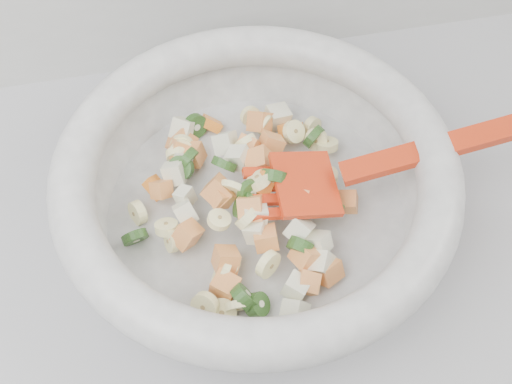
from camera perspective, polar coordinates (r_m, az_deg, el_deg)
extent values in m
cylinder|color=silver|center=(0.66, 0.00, -1.95)|extent=(0.31, 0.31, 0.02)
torus|color=silver|center=(0.60, 0.00, 1.90)|extent=(0.38, 0.38, 0.04)
cylinder|color=#FEFFAA|center=(0.59, -4.55, -10.03)|extent=(0.03, 0.03, 0.04)
cylinder|color=#FEFFAA|center=(0.63, 5.65, 0.28)|extent=(0.02, 0.04, 0.04)
cylinder|color=#FEFFAA|center=(0.66, -0.94, 4.49)|extent=(0.03, 0.02, 0.03)
cylinder|color=#FEFFAA|center=(0.60, -3.29, -2.47)|extent=(0.03, 0.03, 0.01)
cylinder|color=#FEFFAA|center=(0.58, 3.94, -10.49)|extent=(0.03, 0.03, 0.03)
cylinder|color=#FEFFAA|center=(0.65, 6.30, 1.42)|extent=(0.03, 0.03, 0.01)
cylinder|color=#FEFFAA|center=(0.59, -3.06, -10.73)|extent=(0.04, 0.04, 0.02)
cylinder|color=#FEFFAA|center=(0.61, 0.25, 1.05)|extent=(0.03, 0.03, 0.03)
cylinder|color=#FEFFAA|center=(0.58, -1.62, -10.05)|extent=(0.03, 0.02, 0.03)
cylinder|color=#FEFFAA|center=(0.71, 4.99, 5.79)|extent=(0.03, 0.02, 0.03)
cylinder|color=#FEFFAA|center=(0.59, -0.81, -2.28)|extent=(0.03, 0.03, 0.03)
cylinder|color=#FEFFAA|center=(0.59, -3.06, -7.02)|extent=(0.03, 0.03, 0.03)
cylinder|color=#FEFFAA|center=(0.59, 1.09, -6.45)|extent=(0.03, 0.03, 0.04)
cylinder|color=#FEFFAA|center=(0.60, -2.56, -6.33)|extent=(0.03, 0.03, 0.03)
cylinder|color=#FEFFAA|center=(0.61, -7.56, -4.33)|extent=(0.02, 0.03, 0.03)
cylinder|color=#FEFFAA|center=(0.61, -2.05, 0.33)|extent=(0.03, 0.03, 0.03)
cylinder|color=#FEFFAA|center=(0.68, 3.39, 5.37)|extent=(0.03, 0.03, 0.03)
cylinder|color=#FEFFAA|center=(0.65, -10.47, -1.82)|extent=(0.02, 0.04, 0.03)
cylinder|color=#FEFFAA|center=(0.69, 0.75, 6.06)|extent=(0.02, 0.03, 0.03)
cylinder|color=#FEFFAA|center=(0.62, -7.96, -3.13)|extent=(0.03, 0.03, 0.02)
cylinder|color=#FEFFAA|center=(0.71, -0.49, 6.75)|extent=(0.03, 0.02, 0.03)
cylinder|color=#FEFFAA|center=(0.68, 5.37, 4.66)|extent=(0.03, 0.02, 0.03)
cylinder|color=#FEFFAA|center=(0.69, 6.31, 4.20)|extent=(0.03, 0.03, 0.02)
cylinder|color=#FEFFAA|center=(0.68, -6.60, 3.62)|extent=(0.03, 0.02, 0.03)
cylinder|color=#FEFFAA|center=(0.68, -7.00, 3.31)|extent=(0.03, 0.01, 0.03)
cylinder|color=#FEFFAA|center=(0.68, -6.60, 4.06)|extent=(0.03, 0.02, 0.03)
cube|color=#FFAF50|center=(0.69, -6.61, 4.35)|extent=(0.04, 0.03, 0.04)
cube|color=#FFAF50|center=(0.67, -5.67, 3.33)|extent=(0.03, 0.03, 0.03)
cube|color=#FFAF50|center=(0.61, -6.14, -3.80)|extent=(0.04, 0.03, 0.03)
cube|color=#FFAF50|center=(0.65, -8.41, 0.22)|extent=(0.02, 0.03, 0.03)
cube|color=#FFAF50|center=(0.59, -2.79, -8.36)|extent=(0.03, 0.03, 0.03)
cube|color=#FFAF50|center=(0.63, 8.03, -0.88)|extent=(0.03, 0.03, 0.02)
cube|color=#FFAF50|center=(0.60, -2.68, -6.01)|extent=(0.03, 0.03, 0.03)
cube|color=#FFAF50|center=(0.60, -0.48, -1.47)|extent=(0.03, 0.03, 0.03)
cube|color=#FFAF50|center=(0.60, 4.48, -5.64)|extent=(0.03, 0.03, 0.03)
cube|color=#FFAF50|center=(0.69, 0.34, 6.24)|extent=(0.03, 0.04, 0.04)
cube|color=#FFAF50|center=(0.59, 0.88, -4.13)|extent=(0.03, 0.03, 0.03)
cube|color=#FFAF50|center=(0.61, -3.38, 0.08)|extent=(0.04, 0.04, 0.04)
cube|color=#FFAF50|center=(0.59, 4.57, -8.05)|extent=(0.03, 0.03, 0.03)
cube|color=#FFAF50|center=(0.67, 1.31, 4.18)|extent=(0.03, 0.03, 0.04)
cube|color=#FFAF50|center=(0.60, 6.40, -7.01)|extent=(0.03, 0.03, 0.03)
cube|color=#FFAF50|center=(0.61, -3.12, -0.40)|extent=(0.03, 0.02, 0.03)
cube|color=#FFAF50|center=(0.64, 0.34, 2.71)|extent=(0.03, 0.03, 0.03)
cube|color=#FFAF50|center=(0.61, 3.78, -0.71)|extent=(0.03, 0.04, 0.03)
cube|color=#FFAF50|center=(0.66, -0.69, 4.18)|extent=(0.03, 0.03, 0.02)
cube|color=#FFAF50|center=(0.68, -6.93, 3.69)|extent=(0.03, 0.03, 0.03)
cylinder|color=#418B2E|center=(0.62, 5.31, -0.02)|extent=(0.04, 0.03, 0.04)
cylinder|color=#418B2E|center=(0.68, 5.16, 4.91)|extent=(0.03, 0.03, 0.03)
cylinder|color=#418B2E|center=(0.66, -6.70, 2.11)|extent=(0.04, 0.03, 0.03)
cylinder|color=#418B2E|center=(0.59, 0.09, -9.99)|extent=(0.03, 0.03, 0.03)
cylinder|color=#418B2E|center=(0.63, -10.71, -3.96)|extent=(0.04, 0.02, 0.04)
cylinder|color=#418B2E|center=(0.63, -2.84, 2.50)|extent=(0.03, 0.03, 0.03)
cylinder|color=#418B2E|center=(0.58, -1.10, -9.33)|extent=(0.03, 0.03, 0.03)
cylinder|color=#418B2E|center=(0.60, -0.51, -0.04)|extent=(0.03, 0.03, 0.03)
cylinder|color=#418B2E|center=(0.70, -5.44, 5.84)|extent=(0.04, 0.03, 0.04)
cylinder|color=#418B2E|center=(0.66, -6.09, 2.96)|extent=(0.03, 0.03, 0.03)
cylinder|color=#418B2E|center=(0.60, -1.08, -1.15)|extent=(0.02, 0.04, 0.04)
cylinder|color=#418B2E|center=(0.59, 3.94, -4.83)|extent=(0.03, 0.03, 0.03)
cylinder|color=#418B2E|center=(0.62, 6.74, -1.33)|extent=(0.03, 0.03, 0.03)
cylinder|color=#418B2E|center=(0.61, 1.57, 1.32)|extent=(0.04, 0.03, 0.04)
cube|color=beige|center=(0.60, -0.13, -2.19)|extent=(0.03, 0.03, 0.03)
cube|color=beige|center=(0.64, -1.53, 3.05)|extent=(0.03, 0.03, 0.03)
cube|color=beige|center=(0.62, -6.30, -1.85)|extent=(0.02, 0.03, 0.03)
cube|color=beige|center=(0.67, -2.70, 4.35)|extent=(0.03, 0.04, 0.04)
cube|color=beige|center=(0.71, 1.91, 6.68)|extent=(0.03, 0.03, 0.03)
cube|color=beige|center=(0.63, -6.32, -0.42)|extent=(0.02, 0.03, 0.02)
cube|color=beige|center=(0.59, 3.59, -8.42)|extent=(0.03, 0.03, 0.03)
cube|color=beige|center=(0.65, -7.25, 1.66)|extent=(0.03, 0.03, 0.03)
cube|color=beige|center=(0.60, 3.88, -3.32)|extent=(0.03, 0.03, 0.03)
cube|color=beige|center=(0.58, 3.50, -10.47)|extent=(0.03, 0.03, 0.03)
cube|color=beige|center=(0.61, 5.50, -4.52)|extent=(0.03, 0.03, 0.03)
cube|color=beige|center=(0.60, 5.72, -6.35)|extent=(0.04, 0.03, 0.03)
cube|color=beige|center=(0.60, -0.01, -3.46)|extent=(0.03, 0.03, 0.03)
cube|color=beige|center=(0.70, -6.48, 5.57)|extent=(0.03, 0.04, 0.03)
cube|color=beige|center=(0.67, -6.54, 2.74)|extent=(0.02, 0.02, 0.03)
cube|color=orange|center=(0.70, 3.11, 5.52)|extent=(0.03, 0.03, 0.03)
cube|color=orange|center=(0.61, 0.79, 0.82)|extent=(0.03, 0.02, 0.03)
cube|color=orange|center=(0.71, -4.01, 6.05)|extent=(0.03, 0.02, 0.03)
cube|color=orange|center=(0.65, -8.87, 0.38)|extent=(0.03, 0.03, 0.03)
cube|color=red|center=(0.61, 4.43, 0.69)|extent=(0.06, 0.07, 0.02)
cube|color=red|center=(0.62, 0.19, 1.73)|extent=(0.03, 0.01, 0.01)
cube|color=red|center=(0.61, 0.48, 0.53)|extent=(0.03, 0.01, 0.01)
cube|color=red|center=(0.60, 0.78, -0.71)|extent=(0.03, 0.01, 0.01)
cube|color=red|center=(0.59, 1.09, -1.98)|extent=(0.03, 0.01, 0.01)
cube|color=red|center=(0.63, 17.18, 4.14)|extent=(0.21, 0.03, 0.05)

